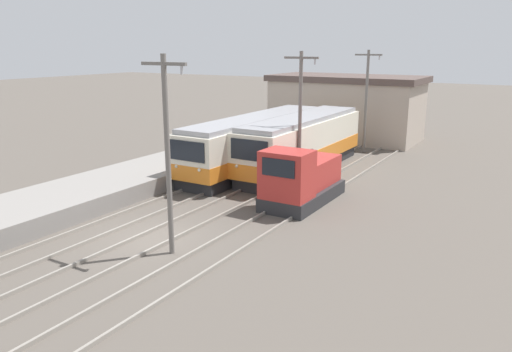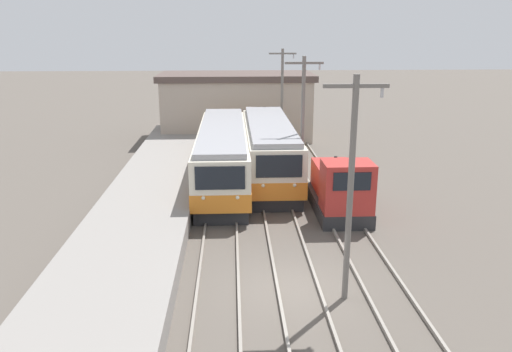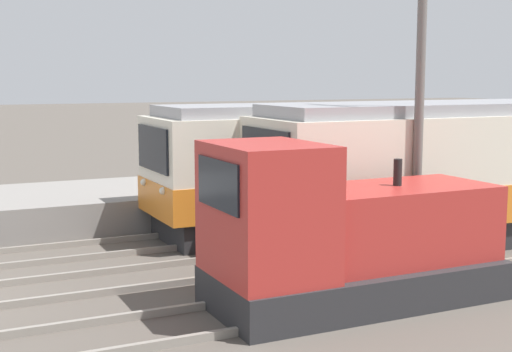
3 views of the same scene
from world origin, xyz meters
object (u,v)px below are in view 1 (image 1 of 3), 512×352
object	(u,v)px
commuter_train_left	(256,144)
catenary_mast_far	(366,98)
commuter_train_center	(302,145)
shunting_locomotive	(301,180)
catenary_mast_mid	(300,115)
catenary_mast_near	(168,150)

from	to	relation	value
commuter_train_left	catenary_mast_far	bearing A→B (deg)	63.12
commuter_train_center	catenary_mast_far	distance (m)	8.07
shunting_locomotive	catenary_mast_mid	xyz separation A→B (m)	(-1.49, 2.81, 2.86)
commuter_train_left	catenary_mast_mid	bearing A→B (deg)	-30.24
catenary_mast_mid	shunting_locomotive	bearing A→B (deg)	-62.04
shunting_locomotive	catenary_mast_far	xyz separation A→B (m)	(-1.49, 13.82, 2.86)
commuter_train_left	shunting_locomotive	size ratio (longest dim) A/B	2.60
commuter_train_center	catenary_mast_far	bearing A→B (deg)	78.70
commuter_train_center	catenary_mast_mid	size ratio (longest dim) A/B	1.72
shunting_locomotive	catenary_mast_mid	size ratio (longest dim) A/B	0.73
commuter_train_left	catenary_mast_far	world-z (taller)	catenary_mast_far
commuter_train_left	shunting_locomotive	world-z (taller)	commuter_train_left
commuter_train_left	catenary_mast_mid	world-z (taller)	catenary_mast_mid
shunting_locomotive	catenary_mast_far	size ratio (longest dim) A/B	0.73
shunting_locomotive	catenary_mast_far	bearing A→B (deg)	96.17
catenary_mast_near	catenary_mast_mid	distance (m)	11.01
commuter_train_left	shunting_locomotive	xyz separation A→B (m)	(5.80, -5.32, -0.39)
commuter_train_left	commuter_train_center	size ratio (longest dim) A/B	1.11
catenary_mast_mid	catenary_mast_far	size ratio (longest dim) A/B	1.00
commuter_train_left	commuter_train_center	distance (m)	2.96
catenary_mast_mid	catenary_mast_near	bearing A→B (deg)	-90.00
catenary_mast_near	catenary_mast_far	distance (m)	22.01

